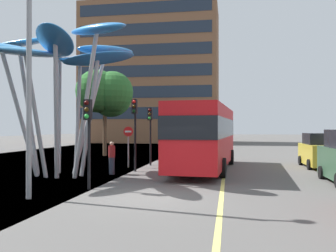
% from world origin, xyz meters
% --- Properties ---
extents(ground, '(120.00, 240.00, 0.10)m').
position_xyz_m(ground, '(-0.65, 0.00, -0.05)').
color(ground, '#54514F').
extents(red_bus, '(3.35, 11.40, 3.81)m').
position_xyz_m(red_bus, '(1.44, 8.43, 2.08)').
color(red_bus, red).
rests_on(red_bus, ground).
extents(leaf_sculpture, '(9.16, 8.56, 7.31)m').
position_xyz_m(leaf_sculpture, '(-5.54, 4.64, 5.96)').
color(leaf_sculpture, '#9EA0A5').
rests_on(leaf_sculpture, ground).
extents(traffic_light_kerb_near, '(0.28, 0.42, 3.51)m').
position_xyz_m(traffic_light_kerb_near, '(-2.62, 1.05, 2.55)').
color(traffic_light_kerb_near, black).
rests_on(traffic_light_kerb_near, ground).
extents(traffic_light_kerb_far, '(0.28, 0.42, 3.97)m').
position_xyz_m(traffic_light_kerb_far, '(-2.30, 6.95, 2.86)').
color(traffic_light_kerb_far, black).
rests_on(traffic_light_kerb_far, ground).
extents(traffic_light_island_mid, '(0.28, 0.42, 3.67)m').
position_xyz_m(traffic_light_island_mid, '(-2.16, 10.24, 2.66)').
color(traffic_light_island_mid, black).
rests_on(traffic_light_island_mid, ground).
extents(car_parked_far, '(2.02, 4.22, 2.08)m').
position_xyz_m(car_parked_far, '(8.25, 10.80, 0.98)').
color(car_parked_far, gold).
rests_on(car_parked_far, ground).
extents(street_lamp, '(1.44, 0.44, 8.60)m').
position_xyz_m(street_lamp, '(-3.64, -1.00, 5.37)').
color(street_lamp, gray).
rests_on(street_lamp, ground).
extents(tree_pavement_near, '(4.77, 4.56, 7.28)m').
position_xyz_m(tree_pavement_near, '(-7.55, 17.20, 5.30)').
color(tree_pavement_near, brown).
rests_on(tree_pavement_near, ground).
extents(pedestrian, '(0.34, 0.34, 1.69)m').
position_xyz_m(pedestrian, '(-3.18, 5.63, 0.85)').
color(pedestrian, '#2D3342').
rests_on(pedestrian, ground).
extents(no_entry_sign, '(0.60, 0.12, 2.48)m').
position_xyz_m(no_entry_sign, '(-3.25, 9.01, 1.65)').
color(no_entry_sign, gray).
rests_on(no_entry_sign, ground).
extents(backdrop_building, '(21.86, 11.68, 22.39)m').
position_xyz_m(backdrop_building, '(-9.89, 47.14, 11.20)').
color(backdrop_building, brown).
rests_on(backdrop_building, ground).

